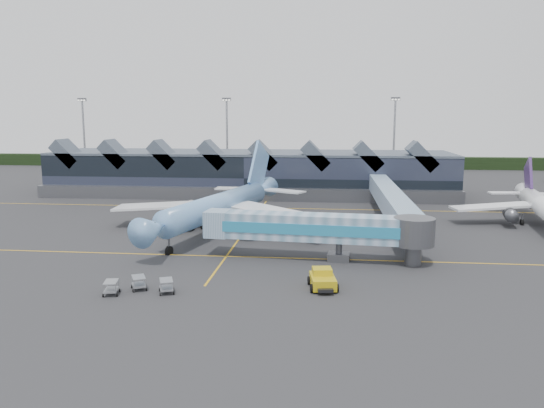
# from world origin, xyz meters

# --- Properties ---
(ground) EXTENTS (260.00, 260.00, 0.00)m
(ground) POSITION_xyz_m (0.00, 0.00, 0.00)
(ground) COLOR #252527
(ground) RESTS_ON ground
(taxi_stripes) EXTENTS (120.00, 60.00, 0.01)m
(taxi_stripes) POSITION_xyz_m (0.00, 10.00, 0.01)
(taxi_stripes) COLOR gold
(taxi_stripes) RESTS_ON ground
(tree_line_far) EXTENTS (260.00, 4.00, 4.00)m
(tree_line_far) POSITION_xyz_m (0.00, 110.00, 2.00)
(tree_line_far) COLOR black
(tree_line_far) RESTS_ON ground
(terminal) EXTENTS (90.00, 22.25, 12.52)m
(terminal) POSITION_xyz_m (-5.07, 47.35, 4.88)
(terminal) COLOR black
(terminal) RESTS_ON ground
(light_masts) EXTENTS (132.40, 42.56, 22.45)m
(light_masts) POSITION_xyz_m (21.00, 62.80, 12.49)
(light_masts) COLOR #95979D
(light_masts) RESTS_ON ground
(main_airliner) EXTENTS (35.69, 41.82, 13.61)m
(main_airliner) POSITION_xyz_m (-3.62, 7.36, 4.00)
(main_airliner) COLOR #6FAFE1
(main_airliner) RESTS_ON ground
(regional_jet) EXTENTS (28.04, 30.88, 10.61)m
(regional_jet) POSITION_xyz_m (46.94, 16.15, 3.37)
(regional_jet) COLOR white
(regional_jet) RESTS_ON ground
(jet_bridge) EXTENTS (28.06, 6.63, 5.84)m
(jet_bridge) POSITION_xyz_m (12.86, -8.54, 3.92)
(jet_bridge) COLOR #6991AF
(jet_bridge) RESTS_ON ground
(fuel_truck) EXTENTS (3.78, 10.67, 3.55)m
(fuel_truck) POSITION_xyz_m (-9.85, 10.28, 1.99)
(fuel_truck) COLOR black
(fuel_truck) RESTS_ON ground
(pushback_tug) EXTENTS (3.30, 4.71, 1.97)m
(pushback_tug) POSITION_xyz_m (12.26, -19.30, 0.88)
(pushback_tug) COLOR gold
(pushback_tug) RESTS_ON ground
(baggage_carts) EXTENTS (7.05, 4.01, 1.37)m
(baggage_carts) POSITION_xyz_m (-6.12, -22.56, 0.77)
(baggage_carts) COLOR #919399
(baggage_carts) RESTS_ON ground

